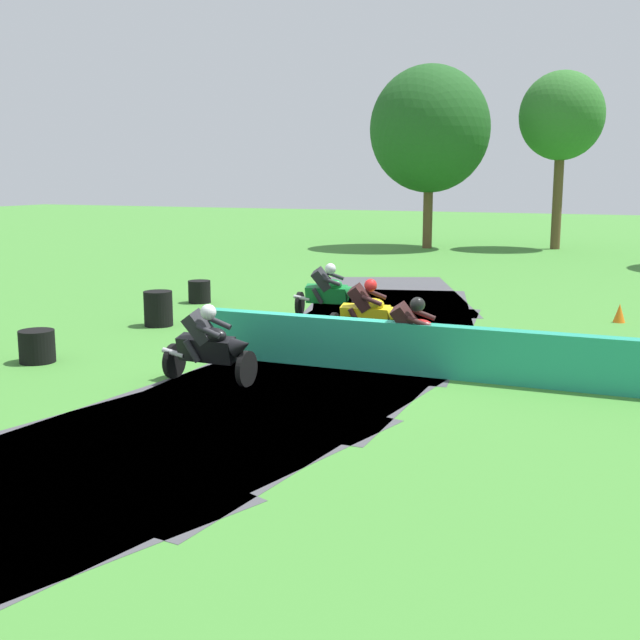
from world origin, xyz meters
TOP-DOWN VIEW (x-y plane):
  - ground_plane at (0.00, 0.00)m, footprint 120.00×120.00m
  - track_asphalt at (-0.75, -0.01)m, footprint 7.57×26.43m
  - safety_barrier at (5.13, 0.06)m, footprint 15.25×0.47m
  - motorcycle_lead_black at (-1.30, -1.90)m, footprint 1.68×0.78m
  - motorcycle_chase_red at (1.59, 0.18)m, footprint 1.68×0.82m
  - motorcycle_trailing_yellow at (0.05, 2.10)m, footprint 1.68×0.82m
  - motorcycle_fourth_green at (-1.85, 4.60)m, footprint 1.69×0.95m
  - tire_stack_mid_a at (-5.03, -1.83)m, footprint 0.65×0.65m
  - tire_stack_mid_b at (-5.04, 2.09)m, footprint 0.65×0.65m
  - tire_stack_far at (-5.95, 5.35)m, footprint 0.60×0.60m
  - traffic_cone at (4.65, 6.68)m, footprint 0.28×0.28m
  - tree_far_left at (0.92, 25.41)m, footprint 3.79×3.79m
  - tree_far_right at (-4.68, 23.56)m, footprint 5.49×5.49m

SIDE VIEW (x-z plane):
  - ground_plane at x=0.00m, z-range 0.00..0.00m
  - track_asphalt at x=-0.75m, z-range 0.00..0.01m
  - traffic_cone at x=4.65m, z-range 0.00..0.44m
  - tire_stack_far at x=-5.95m, z-range 0.00..0.60m
  - tire_stack_mid_a at x=-5.03m, z-range 0.00..0.60m
  - tire_stack_mid_b at x=-5.04m, z-range 0.00..0.80m
  - safety_barrier at x=5.13m, z-range 0.00..0.90m
  - motorcycle_fourth_green at x=-1.85m, z-range -0.07..1.35m
  - motorcycle_chase_red at x=1.59m, z-range -0.07..1.36m
  - motorcycle_lead_black at x=-1.30m, z-range -0.07..1.36m
  - motorcycle_trailing_yellow at x=0.05m, z-range -0.07..1.36m
  - tree_far_right at x=-4.68m, z-range 1.27..9.61m
  - tree_far_left at x=0.92m, z-range 1.96..9.96m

